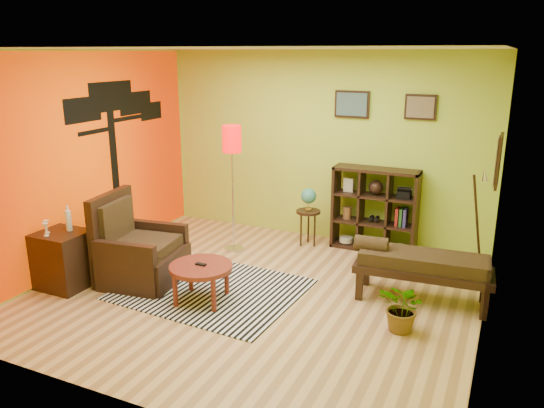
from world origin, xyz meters
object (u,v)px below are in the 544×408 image
at_px(globe_table, 308,202).
at_px(potted_plant, 404,313).
at_px(armchair, 138,255).
at_px(side_cabinet, 63,259).
at_px(cube_shelf, 376,210).
at_px(floor_lamp, 232,150).
at_px(bench, 419,264).
at_px(coffee_table, 201,270).

distance_m(globe_table, potted_plant, 2.70).
relative_size(armchair, side_cabinet, 1.10).
distance_m(globe_table, cube_shelf, 0.96).
bearing_deg(armchair, cube_shelf, 43.44).
relative_size(floor_lamp, potted_plant, 3.36).
distance_m(globe_table, bench, 2.16).
bearing_deg(side_cabinet, armchair, 36.64).
xyz_separation_m(cube_shelf, potted_plant, (0.86, -2.18, -0.39)).
xyz_separation_m(armchair, potted_plant, (3.27, 0.10, -0.13)).
relative_size(armchair, potted_plant, 2.07).
relative_size(side_cabinet, potted_plant, 1.89).
bearing_deg(floor_lamp, globe_table, 35.52).
bearing_deg(potted_plant, cube_shelf, 111.45).
bearing_deg(potted_plant, bench, 89.66).
height_order(side_cabinet, bench, side_cabinet).
height_order(floor_lamp, cube_shelf, floor_lamp).
xyz_separation_m(coffee_table, globe_table, (0.45, 2.23, 0.27)).
relative_size(floor_lamp, cube_shelf, 1.50).
bearing_deg(armchair, bench, 15.16).
relative_size(globe_table, cube_shelf, 0.72).
relative_size(coffee_table, floor_lamp, 0.40).
relative_size(side_cabinet, bench, 0.64).
relative_size(coffee_table, potted_plant, 1.34).
xyz_separation_m(armchair, side_cabinet, (-0.70, -0.52, 0.02)).
bearing_deg(floor_lamp, armchair, -112.13).
xyz_separation_m(armchair, cube_shelf, (2.41, 2.28, 0.26)).
bearing_deg(floor_lamp, cube_shelf, 25.12).
distance_m(side_cabinet, floor_lamp, 2.58).
bearing_deg(coffee_table, globe_table, 78.66).
xyz_separation_m(globe_table, bench, (1.80, -1.18, -0.20)).
distance_m(armchair, side_cabinet, 0.87).
relative_size(bench, potted_plant, 2.93).
bearing_deg(coffee_table, potted_plant, 6.81).
bearing_deg(globe_table, coffee_table, -101.34).
distance_m(floor_lamp, globe_table, 1.36).
relative_size(coffee_table, armchair, 0.65).
bearing_deg(potted_plant, globe_table, 132.44).
bearing_deg(globe_table, potted_plant, -47.56).
bearing_deg(coffee_table, armchair, 170.83).
bearing_deg(floor_lamp, coffee_table, -74.24).
xyz_separation_m(floor_lamp, cube_shelf, (1.83, 0.86, -0.86)).
xyz_separation_m(cube_shelf, bench, (0.86, -1.40, -0.15)).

